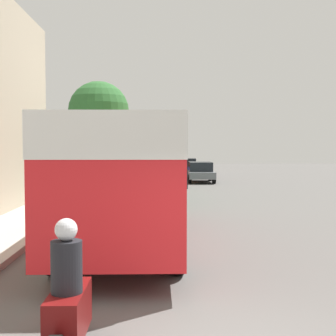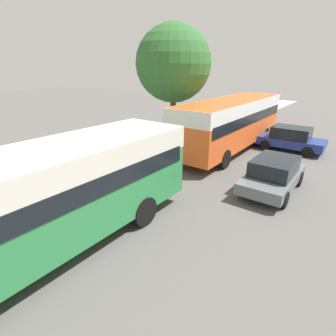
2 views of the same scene
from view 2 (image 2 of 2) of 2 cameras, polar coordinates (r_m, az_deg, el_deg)
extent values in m
cube|color=#2D8447|center=(7.35, -30.86, -7.75)|extent=(2.47, 10.92, 2.47)
cube|color=silver|center=(7.02, -32.17, -1.50)|extent=(2.50, 10.98, 0.74)
cube|color=black|center=(7.22, -31.32, -5.59)|extent=(2.52, 10.49, 0.54)
cylinder|color=black|center=(10.24, -14.82, -5.17)|extent=(0.28, 1.00, 1.00)
cylinder|color=black|center=(8.74, -5.26, -9.33)|extent=(0.28, 1.00, 1.00)
cube|color=#EA5B23|center=(16.71, 13.58, 9.81)|extent=(2.57, 10.22, 2.60)
cube|color=white|center=(16.56, 13.85, 12.89)|extent=(2.60, 10.27, 0.78)
cube|color=black|center=(16.65, 13.68, 10.91)|extent=(2.62, 9.81, 0.57)
cylinder|color=black|center=(20.28, 13.91, 7.95)|extent=(0.28, 1.00, 1.00)
cylinder|color=black|center=(19.50, 20.29, 6.75)|extent=(0.28, 1.00, 1.00)
cylinder|color=black|center=(14.84, 3.92, 3.78)|extent=(0.28, 1.00, 1.00)
cylinder|color=black|center=(13.76, 12.18, 1.94)|extent=(0.28, 1.00, 1.00)
cube|color=navy|center=(18.11, 24.96, 5.26)|extent=(3.93, 1.82, 0.49)
cube|color=black|center=(17.98, 25.25, 7.03)|extent=(2.16, 1.60, 0.67)
cylinder|color=black|center=(18.78, 29.03, 4.29)|extent=(0.64, 0.22, 0.64)
cylinder|color=black|center=(17.17, 28.10, 3.08)|extent=(0.64, 0.22, 0.64)
cylinder|color=black|center=(19.22, 21.92, 5.78)|extent=(0.64, 0.22, 0.64)
cylinder|color=black|center=(17.66, 20.39, 4.72)|extent=(0.64, 0.22, 0.64)
cube|color=slate|center=(11.86, 21.82, -2.08)|extent=(1.76, 3.95, 0.46)
cube|color=black|center=(11.67, 22.18, 0.38)|extent=(1.55, 2.17, 0.63)
cylinder|color=black|center=(13.24, 19.85, -0.49)|extent=(0.22, 0.64, 0.64)
cylinder|color=black|center=(12.92, 26.64, -2.07)|extent=(0.22, 0.64, 0.64)
cylinder|color=black|center=(11.08, 15.87, -4.24)|extent=(0.22, 0.64, 0.64)
cylinder|color=black|center=(10.69, 23.94, -6.29)|extent=(0.22, 0.64, 0.64)
cylinder|color=brown|center=(17.24, 1.10, 10.61)|extent=(0.36, 0.36, 3.23)
sphere|color=#2D662D|center=(16.95, 1.19, 21.72)|extent=(4.54, 4.54, 4.54)
camera|label=1|loc=(22.42, -124.83, -18.79)|focal=50.00mm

